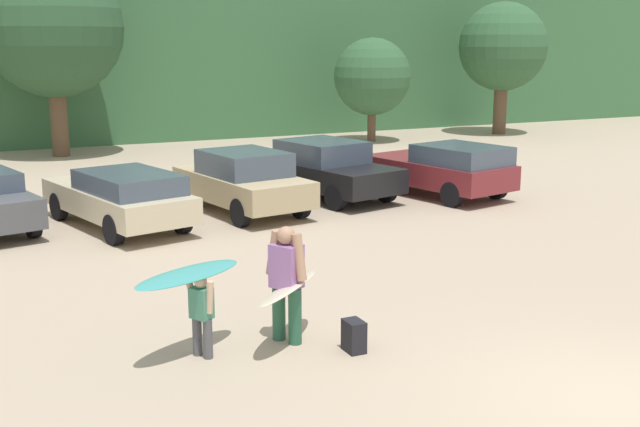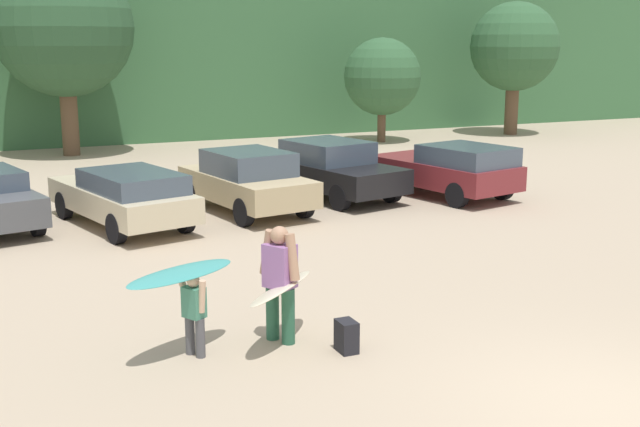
{
  "view_description": "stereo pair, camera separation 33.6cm",
  "coord_description": "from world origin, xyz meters",
  "px_view_note": "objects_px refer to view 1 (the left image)",
  "views": [
    {
      "loc": [
        -6.96,
        -6.43,
        4.25
      ],
      "look_at": [
        -0.55,
        7.1,
        0.96
      ],
      "focal_mm": 44.51,
      "sensor_mm": 36.0,
      "label": 1
    },
    {
      "loc": [
        -6.66,
        -6.57,
        4.25
      ],
      "look_at": [
        -0.55,
        7.1,
        0.96
      ],
      "focal_mm": 44.51,
      "sensor_mm": 36.0,
      "label": 2
    }
  ],
  "objects_px": {
    "parked_car_tan": "(243,181)",
    "backpack_dropped": "(354,336)",
    "surfboard_cream": "(288,288)",
    "parked_car_maroon": "(443,168)",
    "person_child": "(202,311)",
    "person_adult": "(287,277)",
    "parked_car_champagne": "(120,196)",
    "parked_car_black": "(325,168)",
    "surfboard_teal": "(189,274)"
  },
  "relations": [
    {
      "from": "parked_car_tan",
      "to": "backpack_dropped",
      "type": "xyz_separation_m",
      "value": [
        -1.73,
        -9.27,
        -0.59
      ]
    },
    {
      "from": "parked_car_tan",
      "to": "surfboard_cream",
      "type": "relative_size",
      "value": 2.78
    },
    {
      "from": "parked_car_maroon",
      "to": "surfboard_cream",
      "type": "xyz_separation_m",
      "value": [
        -8.17,
        -8.25,
        0.04
      ]
    },
    {
      "from": "person_child",
      "to": "surfboard_cream",
      "type": "relative_size",
      "value": 0.73
    },
    {
      "from": "person_adult",
      "to": "parked_car_maroon",
      "type": "bearing_deg",
      "value": -164.08
    },
    {
      "from": "parked_car_champagne",
      "to": "person_adult",
      "type": "height_order",
      "value": "person_adult"
    },
    {
      "from": "person_child",
      "to": "surfboard_cream",
      "type": "xyz_separation_m",
      "value": [
        1.24,
        -0.08,
        0.18
      ]
    },
    {
      "from": "parked_car_black",
      "to": "surfboard_cream",
      "type": "bearing_deg",
      "value": 138.48
    },
    {
      "from": "parked_car_black",
      "to": "parked_car_tan",
      "type": "bearing_deg",
      "value": 94.97
    },
    {
      "from": "parked_car_champagne",
      "to": "parked_car_maroon",
      "type": "distance_m",
      "value": 8.83
    },
    {
      "from": "surfboard_teal",
      "to": "person_child",
      "type": "bearing_deg",
      "value": 130.06
    },
    {
      "from": "parked_car_maroon",
      "to": "surfboard_cream",
      "type": "relative_size",
      "value": 2.86
    },
    {
      "from": "parked_car_black",
      "to": "person_adult",
      "type": "xyz_separation_m",
      "value": [
        -5.14,
        -9.4,
        0.15
      ]
    },
    {
      "from": "surfboard_teal",
      "to": "backpack_dropped",
      "type": "xyz_separation_m",
      "value": [
        2.1,
        -0.79,
        -0.95
      ]
    },
    {
      "from": "surfboard_cream",
      "to": "surfboard_teal",
      "type": "xyz_separation_m",
      "value": [
        -1.39,
        0.15,
        0.34
      ]
    },
    {
      "from": "person_child",
      "to": "backpack_dropped",
      "type": "xyz_separation_m",
      "value": [
        1.96,
        -0.72,
        -0.43
      ]
    },
    {
      "from": "parked_car_champagne",
      "to": "surfboard_teal",
      "type": "relative_size",
      "value": 2.74
    },
    {
      "from": "parked_car_tan",
      "to": "surfboard_teal",
      "type": "height_order",
      "value": "parked_car_tan"
    },
    {
      "from": "surfboard_teal",
      "to": "backpack_dropped",
      "type": "height_order",
      "value": "surfboard_teal"
    },
    {
      "from": "parked_car_black",
      "to": "person_adult",
      "type": "distance_m",
      "value": 10.71
    },
    {
      "from": "parked_car_tan",
      "to": "person_child",
      "type": "height_order",
      "value": "parked_car_tan"
    },
    {
      "from": "parked_car_tan",
      "to": "person_adult",
      "type": "distance_m",
      "value": 8.86
    },
    {
      "from": "parked_car_tan",
      "to": "person_adult",
      "type": "xyz_separation_m",
      "value": [
        -2.43,
        -8.52,
        0.15
      ]
    },
    {
      "from": "surfboard_cream",
      "to": "backpack_dropped",
      "type": "bearing_deg",
      "value": 94.02
    },
    {
      "from": "parked_car_maroon",
      "to": "person_adult",
      "type": "height_order",
      "value": "person_adult"
    },
    {
      "from": "parked_car_champagne",
      "to": "parked_car_maroon",
      "type": "height_order",
      "value": "parked_car_maroon"
    },
    {
      "from": "parked_car_tan",
      "to": "parked_car_champagne",
      "type": "bearing_deg",
      "value": 87.24
    },
    {
      "from": "parked_car_champagne",
      "to": "person_child",
      "type": "bearing_deg",
      "value": 162.35
    },
    {
      "from": "parked_car_black",
      "to": "parked_car_champagne",
      "type": "bearing_deg",
      "value": 89.08
    },
    {
      "from": "parked_car_tan",
      "to": "person_adult",
      "type": "bearing_deg",
      "value": 154.59
    },
    {
      "from": "parked_car_maroon",
      "to": "parked_car_tan",
      "type": "bearing_deg",
      "value": 73.61
    },
    {
      "from": "surfboard_cream",
      "to": "surfboard_teal",
      "type": "distance_m",
      "value": 1.43
    },
    {
      "from": "parked_car_maroon",
      "to": "surfboard_teal",
      "type": "distance_m",
      "value": 12.53
    },
    {
      "from": "person_adult",
      "to": "person_child",
      "type": "height_order",
      "value": "person_adult"
    },
    {
      "from": "person_child",
      "to": "surfboard_teal",
      "type": "height_order",
      "value": "surfboard_teal"
    },
    {
      "from": "surfboard_cream",
      "to": "backpack_dropped",
      "type": "height_order",
      "value": "surfboard_cream"
    },
    {
      "from": "surfboard_teal",
      "to": "parked_car_champagne",
      "type": "bearing_deg",
      "value": -120.76
    },
    {
      "from": "parked_car_maroon",
      "to": "person_child",
      "type": "bearing_deg",
      "value": 118.35
    },
    {
      "from": "parked_car_black",
      "to": "backpack_dropped",
      "type": "distance_m",
      "value": 11.09
    },
    {
      "from": "person_child",
      "to": "parked_car_maroon",
      "type": "bearing_deg",
      "value": -168.11
    },
    {
      "from": "parked_car_champagne",
      "to": "backpack_dropped",
      "type": "relative_size",
      "value": 10.99
    },
    {
      "from": "parked_car_maroon",
      "to": "backpack_dropped",
      "type": "distance_m",
      "value": 11.61
    },
    {
      "from": "parked_car_champagne",
      "to": "person_child",
      "type": "height_order",
      "value": "parked_car_champagne"
    },
    {
      "from": "person_child",
      "to": "backpack_dropped",
      "type": "relative_size",
      "value": 2.58
    },
    {
      "from": "parked_car_champagne",
      "to": "person_child",
      "type": "relative_size",
      "value": 4.25
    },
    {
      "from": "surfboard_cream",
      "to": "person_child",
      "type": "bearing_deg",
      "value": -47.93
    },
    {
      "from": "parked_car_black",
      "to": "parked_car_maroon",
      "type": "bearing_deg",
      "value": -125.72
    },
    {
      "from": "parked_car_maroon",
      "to": "backpack_dropped",
      "type": "relative_size",
      "value": 10.18
    },
    {
      "from": "surfboard_teal",
      "to": "person_adult",
      "type": "bearing_deg",
      "value": 152.57
    },
    {
      "from": "parked_car_champagne",
      "to": "person_child",
      "type": "xyz_separation_m",
      "value": [
        -0.58,
        -8.17,
        -0.09
      ]
    }
  ]
}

